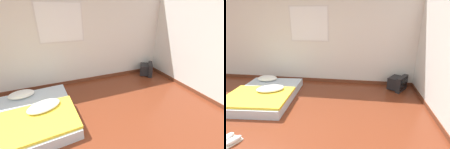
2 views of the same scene
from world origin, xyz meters
The scene contains 3 objects.
wall_back centered at (0.00, 2.95, 1.29)m, with size 8.27×0.08×2.60m.
mattress_bed centered at (-0.77, 1.61, 0.13)m, with size 1.50×1.89×0.34m.
crt_tv centered at (2.47, 2.61, 0.18)m, with size 0.57×0.60×0.39m.
Camera 1 is at (-0.31, -1.09, 2.00)m, focal length 24.00 mm.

